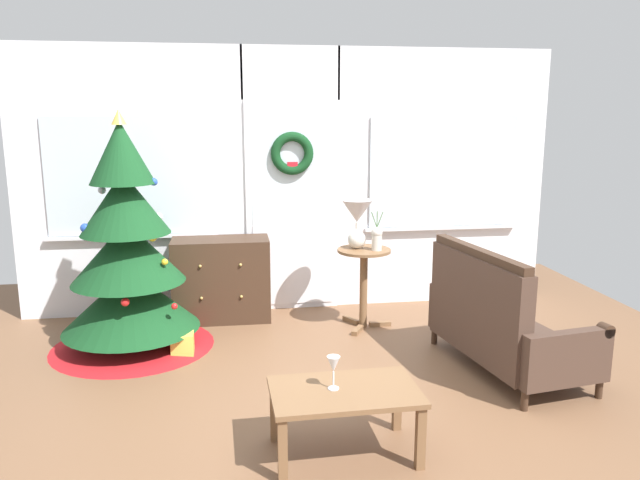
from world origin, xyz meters
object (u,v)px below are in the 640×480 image
Objects in this scene: flower_vase at (377,237)px; coffee_table at (345,399)px; christmas_tree at (128,265)px; table_lamp at (357,217)px; gift_box at (183,344)px; wine_glass at (334,365)px; dresser_cabinet at (221,279)px; side_table at (364,272)px; settee_sofa at (498,323)px.

flower_vase reaches higher than coffee_table.
christmas_tree reaches higher than table_lamp.
table_lamp is 1.85m from gift_box.
table_lamp reaches higher than wine_glass.
wine_glass is 1.95m from gift_box.
table_lamp is 2.26× the size of wine_glass.
dresser_cabinet is 2.57m from wine_glass.
flower_vase is (2.12, 0.12, 0.14)m from christmas_tree.
flower_vase reaches higher than gift_box.
wine_glass is (-0.06, 0.02, 0.20)m from coffee_table.
table_lamp is 0.52× the size of coffee_table.
side_table is 2.16m from wine_glass.
wine_glass is at bearing -145.75° from settee_sofa.
wine_glass is (1.38, -1.89, -0.17)m from christmas_tree.
flower_vase is at bearing 124.06° from settee_sofa.
dresser_cabinet is at bearing 162.62° from table_lamp.
flower_vase reaches higher than wine_glass.
coffee_table is (1.45, -1.91, -0.37)m from christmas_tree.
coffee_table reaches higher than gift_box.
flower_vase is 1.79× the size of wine_glass.
table_lamp is (1.22, -0.38, 0.63)m from dresser_cabinet.
gift_box is (0.43, -0.25, -0.62)m from christmas_tree.
table_lamp is at bearing 127.15° from settee_sofa.
table_lamp reaches higher than side_table.
settee_sofa is at bearing -55.94° from flower_vase.
christmas_tree is 10.89× the size of gift_box.
gift_box is (-2.39, 0.66, -0.29)m from settee_sofa.
flower_vase is 2.16m from wine_glass.
dresser_cabinet reaches higher than side_table.
christmas_tree is 4.45× the size of table_lamp.
side_table reaches higher than coffee_table.
coffee_table is 0.21m from wine_glass.
wine_glass is (-1.43, -0.98, 0.16)m from settee_sofa.
dresser_cabinet is at bearing 38.88° from christmas_tree.
wine_glass is (-0.64, -2.07, 0.02)m from side_table.
settee_sofa is at bearing -52.85° from table_lamp.
christmas_tree reaches higher than coffee_table.
christmas_tree is at bearing 127.17° from coffee_table.
dresser_cabinet is 0.62× the size of settee_sofa.
christmas_tree is at bearing -174.96° from side_table.
coffee_table is at bearing -52.83° from christmas_tree.
side_table is 2.09× the size of flower_vase.
dresser_cabinet is 2.05× the size of table_lamp.
table_lamp reaches higher than coffee_table.
side_table is at bearing 126.15° from settee_sofa.
coffee_table is at bearing -74.35° from dresser_cabinet.
settee_sofa reaches higher than dresser_cabinet.
coffee_table is at bearing -144.13° from settee_sofa.
flower_vase is at bearing 71.56° from coffee_table.
side_table is (1.28, -0.42, 0.13)m from dresser_cabinet.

